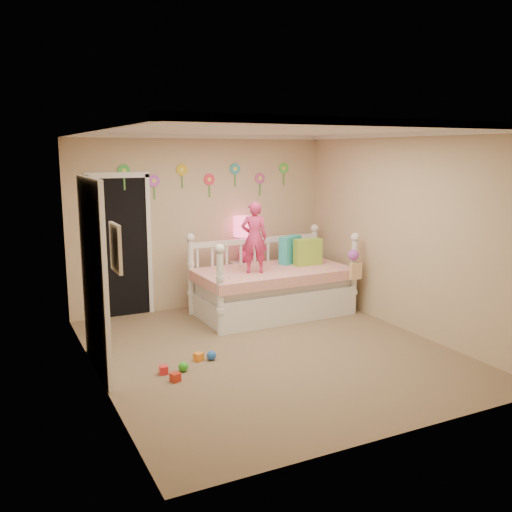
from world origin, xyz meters
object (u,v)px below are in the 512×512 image
child (254,238)px  table_lamp (244,232)px  nightstand (244,283)px  daybed (273,273)px

child → table_lamp: child is taller
child → table_lamp: bearing=-84.5°
child → nightstand: child is taller
daybed → nightstand: size_ratio=3.42×
nightstand → table_lamp: table_lamp is taller
daybed → child: bearing=-161.4°
daybed → nightstand: daybed is taller
table_lamp → nightstand: bearing=0.0°
child → nightstand: size_ratio=1.52×
daybed → nightstand: (-0.13, 0.71, -0.28)m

